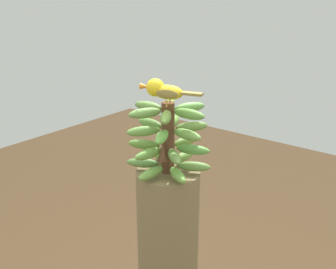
{
  "coord_description": "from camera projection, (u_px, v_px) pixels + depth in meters",
  "views": [
    {
      "loc": [
        0.81,
        -1.02,
        1.94
      ],
      "look_at": [
        0.0,
        0.0,
        1.48
      ],
      "focal_mm": 43.44,
      "sensor_mm": 36.0,
      "label": 1
    }
  ],
  "objects": [
    {
      "name": "banana_bunch",
      "position": [
        168.0,
        138.0,
        1.39
      ],
      "size": [
        0.29,
        0.3,
        0.25
      ],
      "color": "brown",
      "rests_on": "banana_tree"
    },
    {
      "name": "perched_bird",
      "position": [
        163.0,
        90.0,
        1.29
      ],
      "size": [
        0.21,
        0.09,
        0.09
      ],
      "color": "#C68933",
      "rests_on": "banana_bunch"
    }
  ]
}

